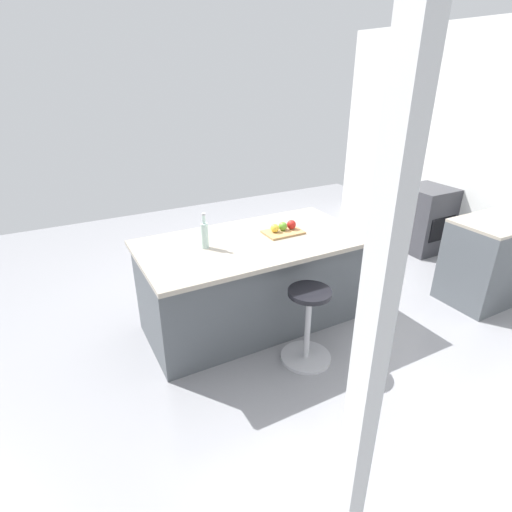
% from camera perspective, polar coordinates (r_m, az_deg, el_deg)
% --- Properties ---
extents(ground_plane, '(7.75, 7.75, 0.00)m').
position_cam_1_polar(ground_plane, '(4.27, 3.15, -8.02)').
color(ground_plane, gray).
extents(interior_partition_left, '(0.12, 5.12, 2.86)m').
position_cam_1_polar(interior_partition_left, '(5.82, 30.27, 12.89)').
color(interior_partition_left, silver).
rests_on(interior_partition_left, ground_plane).
extents(oven_range, '(0.60, 0.61, 0.88)m').
position_cam_1_polar(oven_range, '(6.04, 22.64, 4.85)').
color(oven_range, '#38383D').
rests_on(oven_range, ground_plane).
extents(kitchen_island, '(2.06, 1.09, 0.91)m').
position_cam_1_polar(kitchen_island, '(3.88, -0.68, -3.68)').
color(kitchen_island, '#4C5156').
rests_on(kitchen_island, ground_plane).
extents(stool_by_window, '(0.44, 0.44, 0.69)m').
position_cam_1_polar(stool_by_window, '(3.50, 7.28, -10.00)').
color(stool_by_window, '#B7B7BC').
rests_on(stool_by_window, ground_plane).
extents(cutting_board, '(0.36, 0.24, 0.02)m').
position_cam_1_polar(cutting_board, '(3.81, 3.87, 3.37)').
color(cutting_board, tan).
rests_on(cutting_board, kitchen_island).
extents(apple_red, '(0.09, 0.09, 0.09)m').
position_cam_1_polar(apple_red, '(3.85, 5.02, 4.44)').
color(apple_red, red).
rests_on(apple_red, cutting_board).
extents(apple_yellow, '(0.08, 0.08, 0.08)m').
position_cam_1_polar(apple_yellow, '(3.76, 2.66, 3.94)').
color(apple_yellow, gold).
rests_on(apple_yellow, cutting_board).
extents(apple_green, '(0.08, 0.08, 0.08)m').
position_cam_1_polar(apple_green, '(3.81, 3.81, 4.21)').
color(apple_green, '#609E2D').
rests_on(apple_green, cutting_board).
extents(water_bottle, '(0.06, 0.06, 0.31)m').
position_cam_1_polar(water_bottle, '(3.47, -7.25, 3.03)').
color(water_bottle, silver).
rests_on(water_bottle, kitchen_island).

